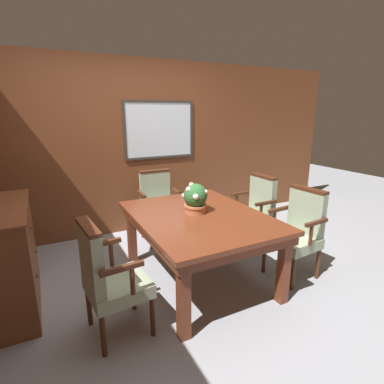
{
  "coord_description": "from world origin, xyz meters",
  "views": [
    {
      "loc": [
        -1.21,
        -2.44,
        1.74
      ],
      "look_at": [
        0.15,
        0.21,
        0.93
      ],
      "focal_mm": 28.0,
      "sensor_mm": 36.0,
      "label": 1
    }
  ],
  "objects_px": {
    "chair_right_far": "(255,210)",
    "sideboard_cabinet": "(7,258)",
    "potted_plant": "(195,198)",
    "chair_left_near": "(108,276)",
    "chair_head_far": "(158,203)",
    "chair_right_near": "(298,229)",
    "dining_table": "(199,223)"
  },
  "relations": [
    {
      "from": "chair_head_far",
      "to": "chair_right_far",
      "type": "bearing_deg",
      "value": -38.8
    },
    {
      "from": "dining_table",
      "to": "chair_right_far",
      "type": "distance_m",
      "value": 1.07
    },
    {
      "from": "chair_right_far",
      "to": "potted_plant",
      "type": "bearing_deg",
      "value": -75.96
    },
    {
      "from": "chair_head_far",
      "to": "potted_plant",
      "type": "distance_m",
      "value": 1.17
    },
    {
      "from": "chair_head_far",
      "to": "potted_plant",
      "type": "bearing_deg",
      "value": -89.11
    },
    {
      "from": "chair_right_far",
      "to": "chair_left_near",
      "type": "bearing_deg",
      "value": -70.8
    },
    {
      "from": "dining_table",
      "to": "chair_left_near",
      "type": "bearing_deg",
      "value": -158.68
    },
    {
      "from": "chair_left_near",
      "to": "chair_head_far",
      "type": "xyz_separation_m",
      "value": [
        1.02,
        1.59,
        0.0
      ]
    },
    {
      "from": "potted_plant",
      "to": "sideboard_cabinet",
      "type": "bearing_deg",
      "value": 169.71
    },
    {
      "from": "chair_right_far",
      "to": "potted_plant",
      "type": "xyz_separation_m",
      "value": [
        -1.0,
        -0.27,
        0.36
      ]
    },
    {
      "from": "dining_table",
      "to": "chair_right_near",
      "type": "height_order",
      "value": "chair_right_near"
    },
    {
      "from": "potted_plant",
      "to": "sideboard_cabinet",
      "type": "height_order",
      "value": "potted_plant"
    },
    {
      "from": "chair_right_far",
      "to": "potted_plant",
      "type": "height_order",
      "value": "potted_plant"
    },
    {
      "from": "chair_left_near",
      "to": "chair_head_far",
      "type": "relative_size",
      "value": 1.0
    },
    {
      "from": "potted_plant",
      "to": "dining_table",
      "type": "bearing_deg",
      "value": -92.42
    },
    {
      "from": "sideboard_cabinet",
      "to": "chair_right_far",
      "type": "bearing_deg",
      "value": -0.86
    },
    {
      "from": "dining_table",
      "to": "chair_right_near",
      "type": "distance_m",
      "value": 1.08
    },
    {
      "from": "chair_left_near",
      "to": "chair_right_near",
      "type": "bearing_deg",
      "value": -94.87
    },
    {
      "from": "chair_right_far",
      "to": "chair_right_near",
      "type": "distance_m",
      "value": 0.73
    },
    {
      "from": "dining_table",
      "to": "chair_right_near",
      "type": "bearing_deg",
      "value": -20.56
    },
    {
      "from": "dining_table",
      "to": "potted_plant",
      "type": "bearing_deg",
      "value": 87.58
    },
    {
      "from": "potted_plant",
      "to": "chair_right_far",
      "type": "bearing_deg",
      "value": 15.19
    },
    {
      "from": "chair_right_far",
      "to": "sideboard_cabinet",
      "type": "distance_m",
      "value": 2.73
    },
    {
      "from": "chair_left_near",
      "to": "sideboard_cabinet",
      "type": "xyz_separation_m",
      "value": [
        -0.72,
        0.79,
        -0.04
      ]
    },
    {
      "from": "sideboard_cabinet",
      "to": "chair_right_near",
      "type": "bearing_deg",
      "value": -15.79
    },
    {
      "from": "chair_right_near",
      "to": "chair_left_near",
      "type": "bearing_deg",
      "value": -94.28
    },
    {
      "from": "chair_right_far",
      "to": "sideboard_cabinet",
      "type": "bearing_deg",
      "value": -92.01
    },
    {
      "from": "chair_left_near",
      "to": "chair_right_far",
      "type": "relative_size",
      "value": 1.0
    },
    {
      "from": "chair_left_near",
      "to": "chair_right_far",
      "type": "height_order",
      "value": "same"
    },
    {
      "from": "chair_head_far",
      "to": "sideboard_cabinet",
      "type": "distance_m",
      "value": 1.91
    },
    {
      "from": "chair_left_near",
      "to": "potted_plant",
      "type": "relative_size",
      "value": 3.1
    },
    {
      "from": "chair_left_near",
      "to": "chair_right_near",
      "type": "xyz_separation_m",
      "value": [
        2.01,
        0.02,
        0.0
      ]
    }
  ]
}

